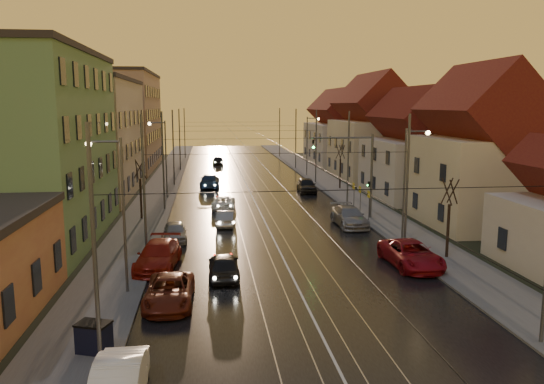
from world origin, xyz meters
name	(u,v)px	position (x,y,z in m)	size (l,w,h in m)	color
ground	(304,301)	(0.00, 0.00, 0.00)	(160.00, 160.00, 0.00)	black
road	(246,183)	(0.00, 40.00, 0.02)	(16.00, 120.00, 0.04)	black
sidewalk_left	(163,184)	(-10.00, 40.00, 0.07)	(4.00, 120.00, 0.15)	#4C4C4C
sidewalk_right	(325,181)	(10.00, 40.00, 0.07)	(4.00, 120.00, 0.15)	#4C4C4C
tram_rail_0	(228,183)	(-2.20, 40.00, 0.06)	(0.06, 120.00, 0.03)	gray
tram_rail_1	(239,183)	(-0.77, 40.00, 0.06)	(0.06, 120.00, 0.03)	gray
tram_rail_2	(252,183)	(0.77, 40.00, 0.06)	(0.06, 120.00, 0.03)	gray
tram_rail_3	(263,183)	(2.20, 40.00, 0.06)	(0.06, 120.00, 0.03)	gray
apartment_left_1	(20,150)	(-17.50, 14.00, 6.50)	(10.00, 18.00, 13.00)	#628F5B
apartment_left_2	(85,139)	(-17.50, 34.00, 6.00)	(10.00, 20.00, 12.00)	#C2B096
apartment_left_3	(121,122)	(-17.50, 58.00, 7.00)	(10.00, 24.00, 14.00)	#9F7C66
house_right_1	(481,157)	(17.00, 15.00, 5.45)	(8.67, 10.20, 10.80)	beige
house_right_2	(417,153)	(17.00, 28.00, 4.64)	(9.18, 12.24, 9.20)	beige
house_right_3	(373,134)	(17.00, 43.00, 5.80)	(9.18, 14.28, 11.50)	beige
house_right_4	(339,133)	(17.00, 61.00, 5.05)	(9.18, 16.32, 10.00)	beige
catenary_pole_l_0	(94,251)	(-8.60, -6.00, 4.50)	(0.16, 0.16, 9.00)	#595B60
catenary_pole_l_1	(144,187)	(-8.60, 9.00, 4.50)	(0.16, 0.16, 9.00)	#595B60
catenary_pole_r_1	(407,182)	(8.60, 9.00, 4.50)	(0.16, 0.16, 9.00)	#595B60
catenary_pole_l_2	(163,162)	(-8.60, 24.00, 4.50)	(0.16, 0.16, 9.00)	#595B60
catenary_pole_r_2	(348,159)	(8.60, 24.00, 4.50)	(0.16, 0.16, 9.00)	#595B60
catenary_pole_l_3	(173,148)	(-8.60, 39.00, 4.50)	(0.16, 0.16, 9.00)	#595B60
catenary_pole_r_3	(316,147)	(8.60, 39.00, 4.50)	(0.16, 0.16, 9.00)	#595B60
catenary_pole_l_4	(180,140)	(-8.60, 54.00, 4.50)	(0.16, 0.16, 9.00)	#595B60
catenary_pole_r_4	(296,139)	(8.60, 54.00, 4.50)	(0.16, 0.16, 9.00)	#595B60
catenary_pole_l_5	(185,133)	(-8.60, 72.00, 4.50)	(0.16, 0.16, 9.00)	#595B60
catenary_pole_r_5	(280,133)	(8.60, 72.00, 4.50)	(0.16, 0.16, 9.00)	#595B60
street_lamp_0	(117,200)	(-9.10, 2.00, 4.89)	(1.75, 0.32, 8.00)	#595B60
street_lamp_1	(409,174)	(9.10, 10.00, 4.89)	(1.75, 0.32, 8.00)	#595B60
street_lamp_2	(163,152)	(-9.10, 30.00, 4.89)	(1.75, 0.32, 8.00)	#595B60
street_lamp_3	(309,140)	(9.10, 46.00, 4.89)	(1.75, 0.32, 8.00)	#595B60
traffic_light_mast	(360,165)	(7.99, 18.00, 4.60)	(5.30, 0.32, 7.20)	#595B60
bare_tree_0	(141,191)	(-10.20, 20.00, 2.49)	(1.09, 1.09, 5.11)	black
bare_tree_1	(449,220)	(10.20, 6.00, 2.49)	(1.09, 1.09, 5.11)	black
bare_tree_2	(340,168)	(10.40, 34.00, 2.49)	(1.09, 1.09, 5.11)	black
driving_car_0	(224,265)	(-3.81, 4.01, 0.72)	(1.70, 4.22, 1.44)	black
driving_car_1	(226,218)	(-3.26, 16.90, 0.64)	(1.35, 3.86, 1.27)	#A2A2A7
driving_car_2	(224,202)	(-3.20, 24.10, 0.61)	(2.03, 4.41, 1.23)	silver
driving_car_3	(210,181)	(-4.39, 37.13, 0.79)	(2.21, 5.44, 1.58)	navy
driving_car_4	(218,160)	(-2.92, 60.87, 0.73)	(1.73, 4.29, 1.46)	black
parked_left_1	(169,292)	(-6.55, 0.22, 0.68)	(2.25, 4.88, 1.36)	maroon
parked_left_2	(158,256)	(-7.60, 6.21, 0.79)	(2.20, 5.42, 1.57)	maroon
parked_left_3	(175,232)	(-7.00, 12.61, 0.68)	(1.60, 3.97, 1.35)	#A4A5AA
parked_right_0	(411,254)	(7.35, 4.75, 0.76)	(2.53, 5.48, 1.52)	maroon
parked_right_1	(349,217)	(6.54, 15.72, 0.77)	(2.15, 5.29, 1.53)	gray
parked_right_2	(307,185)	(6.20, 32.32, 0.79)	(1.87, 4.65, 1.58)	black
dumpster	(94,338)	(-9.07, -4.71, 0.70)	(1.20, 0.80, 1.10)	black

